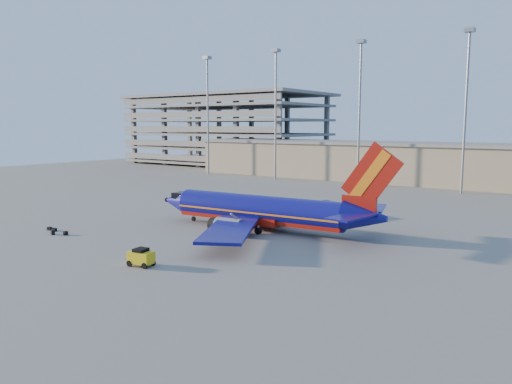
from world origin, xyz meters
TOP-DOWN VIEW (x-y plane):
  - ground at (0.00, 0.00)m, footprint 220.00×220.00m
  - terminal_building at (10.00, 58.00)m, footprint 122.00×16.00m
  - parking_garage at (-62.00, 74.05)m, footprint 62.00×32.00m
  - light_mast_row at (5.00, 46.00)m, footprint 101.60×1.60m
  - aircraft_main at (4.49, -0.44)m, footprint 30.94×29.68m
  - baggage_tug at (4.54, -19.04)m, footprint 2.36×1.65m
  - luggage_pile at (-13.63, -15.72)m, footprint 4.40×1.64m

SIDE VIEW (x-z plane):
  - ground at x=0.00m, z-range 0.00..0.00m
  - luggage_pile at x=-13.63m, z-range -0.05..0.49m
  - baggage_tug at x=4.54m, z-range 0.03..1.60m
  - aircraft_main at x=4.49m, z-range -3.00..7.48m
  - terminal_building at x=10.00m, z-range 0.07..8.57m
  - parking_garage at x=-62.00m, z-range 1.03..22.43m
  - light_mast_row at x=5.00m, z-range 3.23..31.88m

